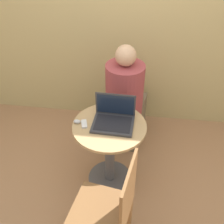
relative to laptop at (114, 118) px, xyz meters
The scene contains 8 objects.
ground_plane 0.75m from the laptop, 128.00° to the right, with size 12.00×12.00×0.00m, color #9E704C.
back_wall 1.17m from the laptop, 91.70° to the left, with size 7.00×0.05×2.60m.
round_table 0.29m from the laptop, 128.00° to the right, with size 0.62×0.62×0.70m.
laptop is the anchor object (origin of this frame).
cell_phone 0.25m from the laptop, 165.63° to the right, with size 0.07×0.11×0.02m.
computer_mouse 0.31m from the laptop, behind, with size 0.06×0.04×0.03m.
chair_empty 0.74m from the laptop, 84.80° to the right, with size 0.46×0.46×0.96m.
person_seated 0.62m from the laptop, 84.30° to the left, with size 0.44×0.61×1.17m.
Camera 1 is at (0.23, -1.63, 2.13)m, focal length 42.00 mm.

